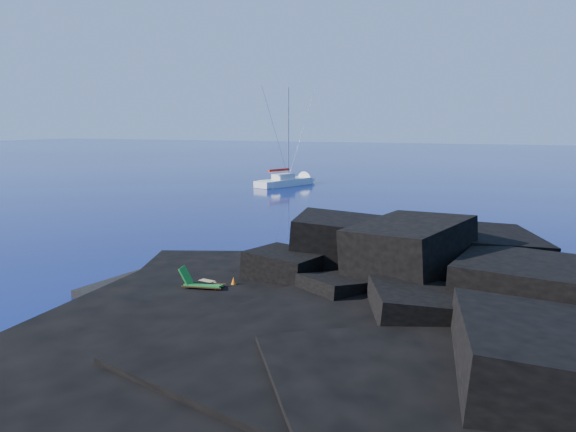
# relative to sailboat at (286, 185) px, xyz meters

# --- Properties ---
(ground) EXTENTS (400.00, 400.00, 0.00)m
(ground) POSITION_rel_sailboat_xyz_m (9.78, -43.02, 0.00)
(ground) COLOR #030431
(ground) RESTS_ON ground
(headland) EXTENTS (24.00, 24.00, 3.60)m
(headland) POSITION_rel_sailboat_xyz_m (22.78, -40.02, 0.00)
(headland) COLOR black
(headland) RESTS_ON ground
(beach) EXTENTS (9.08, 6.86, 0.70)m
(beach) POSITION_rel_sailboat_xyz_m (14.28, -42.52, 0.00)
(beach) COLOR black
(beach) RESTS_ON ground
(surf_foam) EXTENTS (10.00, 8.00, 0.06)m
(surf_foam) POSITION_rel_sailboat_xyz_m (14.78, -38.02, 0.00)
(surf_foam) COLOR white
(surf_foam) RESTS_ON ground
(sailboat) EXTENTS (5.84, 11.61, 11.99)m
(sailboat) POSITION_rel_sailboat_xyz_m (0.00, 0.00, 0.00)
(sailboat) COLOR silver
(sailboat) RESTS_ON ground
(deck_chair) EXTENTS (1.95, 1.17, 1.25)m
(deck_chair) POSITION_rel_sailboat_xyz_m (15.37, -43.17, 0.97)
(deck_chair) COLOR #1C8029
(deck_chair) RESTS_ON beach
(towel) EXTENTS (2.15, 1.27, 0.05)m
(towel) POSITION_rel_sailboat_xyz_m (14.90, -42.19, 0.38)
(towel) COLOR white
(towel) RESTS_ON beach
(sunbather) EXTENTS (1.97, 0.78, 0.26)m
(sunbather) POSITION_rel_sailboat_xyz_m (14.90, -42.19, 0.53)
(sunbather) COLOR tan
(sunbather) RESTS_ON towel
(marker_cone) EXTENTS (0.48, 0.48, 0.60)m
(marker_cone) POSITION_rel_sailboat_xyz_m (16.29, -42.21, 0.65)
(marker_cone) COLOR orange
(marker_cone) RESTS_ON beach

